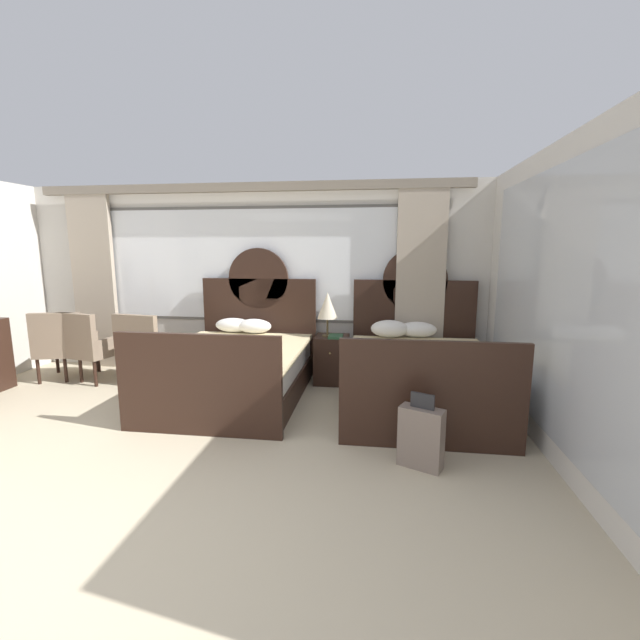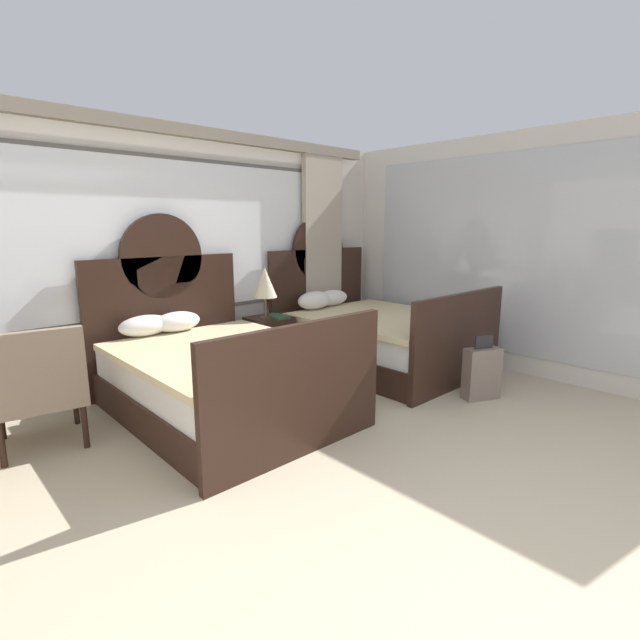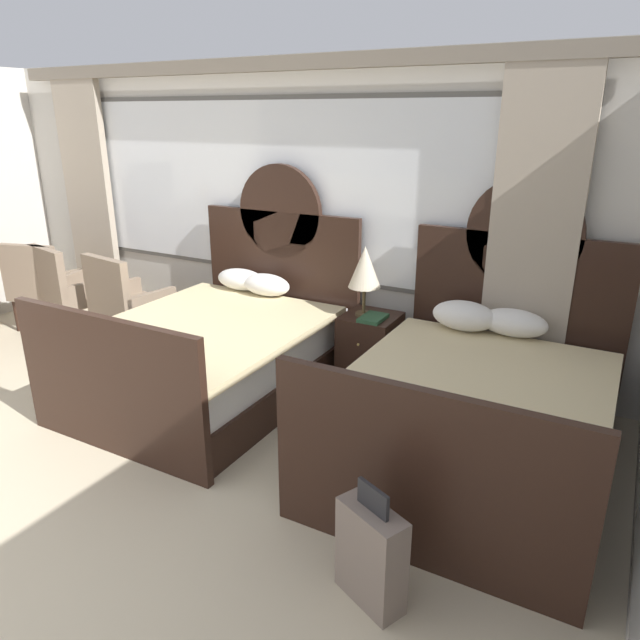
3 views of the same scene
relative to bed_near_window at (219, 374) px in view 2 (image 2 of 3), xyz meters
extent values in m
plane|color=#BCAD8E|center=(-0.14, -2.98, -0.37)|extent=(24.00, 24.00, 0.00)
cube|color=beige|center=(-0.14, 1.16, 0.98)|extent=(6.62, 0.07, 2.70)
cube|color=#5B5954|center=(-0.14, 1.11, 1.19)|extent=(4.47, 0.02, 1.63)
cube|color=white|center=(-0.14, 1.11, 1.19)|extent=(4.39, 0.02, 1.55)
cube|color=tan|center=(2.25, 1.02, 0.93)|extent=(0.65, 0.08, 2.60)
cube|color=gray|center=(-0.14, 1.02, 2.25)|extent=(6.09, 0.10, 0.12)
cube|color=beige|center=(3.20, -1.23, 0.98)|extent=(0.07, 4.71, 2.70)
cube|color=#B2B7BC|center=(3.16, -0.93, 0.98)|extent=(0.01, 3.29, 2.27)
cube|color=black|center=(0.00, -0.05, -0.22)|extent=(1.56, 2.08, 0.30)
cube|color=white|center=(0.00, -0.05, 0.07)|extent=(1.50, 1.98, 0.27)
cube|color=beige|center=(0.00, -0.13, 0.23)|extent=(1.60, 1.88, 0.06)
cube|color=black|center=(0.00, 1.02, 0.32)|extent=(1.64, 0.06, 1.37)
cylinder|color=black|center=(0.00, 1.02, 1.00)|extent=(0.86, 0.06, 0.86)
cube|color=black|center=(0.00, -1.12, 0.13)|extent=(1.64, 0.06, 1.00)
ellipsoid|color=white|center=(-0.31, 0.80, 0.36)|extent=(0.51, 0.26, 0.20)
ellipsoid|color=white|center=(0.00, 0.77, 0.36)|extent=(0.48, 0.26, 0.20)
cube|color=black|center=(2.18, -0.05, -0.22)|extent=(1.56, 2.08, 0.30)
cube|color=white|center=(2.18, -0.05, 0.07)|extent=(1.50, 1.98, 0.27)
cube|color=beige|center=(2.18, -0.13, 0.23)|extent=(1.60, 1.88, 0.06)
cube|color=black|center=(2.18, 1.02, 0.32)|extent=(1.64, 0.06, 1.37)
cylinder|color=black|center=(2.18, 1.02, 1.00)|extent=(0.86, 0.06, 0.86)
cube|color=black|center=(2.18, -1.12, 0.13)|extent=(1.64, 0.06, 1.00)
ellipsoid|color=white|center=(1.85, 0.75, 0.38)|extent=(0.49, 0.29, 0.23)
ellipsoid|color=white|center=(2.21, 0.80, 0.37)|extent=(0.50, 0.27, 0.21)
cube|color=black|center=(1.09, 0.69, -0.05)|extent=(0.45, 0.45, 0.64)
sphere|color=tan|center=(1.09, 0.46, 0.09)|extent=(0.02, 0.02, 0.02)
cylinder|color=brown|center=(1.03, 0.67, 0.28)|extent=(0.14, 0.14, 0.02)
cylinder|color=brown|center=(1.03, 0.67, 0.40)|extent=(0.03, 0.03, 0.22)
cone|color=beige|center=(1.03, 0.67, 0.68)|extent=(0.27, 0.27, 0.34)
cube|color=#285133|center=(1.15, 0.60, 0.28)|extent=(0.18, 0.26, 0.03)
cube|color=#84705B|center=(-1.34, 0.40, 0.03)|extent=(0.72, 0.72, 0.10)
cube|color=#84705B|center=(-1.38, 0.13, 0.33)|extent=(0.64, 0.18, 0.51)
cube|color=#84705B|center=(-1.06, 0.36, 0.16)|extent=(0.15, 0.57, 0.16)
cylinder|color=black|center=(-1.04, 0.63, -0.20)|extent=(0.04, 0.04, 0.35)
cylinder|color=black|center=(-1.56, 0.71, -0.20)|extent=(0.04, 0.04, 0.35)
cylinder|color=black|center=(-1.12, 0.10, -0.20)|extent=(0.04, 0.04, 0.35)
cylinder|color=black|center=(-1.64, 0.18, -0.20)|extent=(0.04, 0.04, 0.35)
cube|color=#75665B|center=(2.07, -1.45, -0.11)|extent=(0.39, 0.29, 0.51)
cube|color=#232326|center=(2.07, -1.45, 0.20)|extent=(0.19, 0.10, 0.13)
cylinder|color=black|center=(1.94, -1.39, -0.34)|extent=(0.05, 0.04, 0.05)
cylinder|color=black|center=(2.19, -1.51, -0.34)|extent=(0.05, 0.04, 0.05)
camera|label=1|loc=(1.69, -4.81, 1.43)|focal=23.81mm
camera|label=2|loc=(-2.07, -3.56, 1.32)|focal=26.13mm
camera|label=3|loc=(2.92, -3.50, 1.85)|focal=32.57mm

